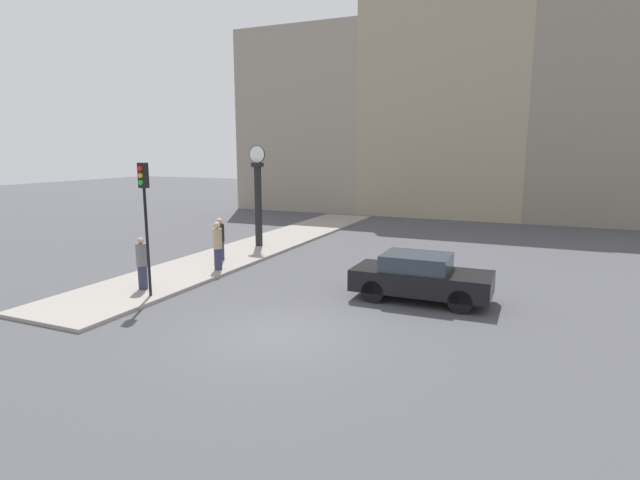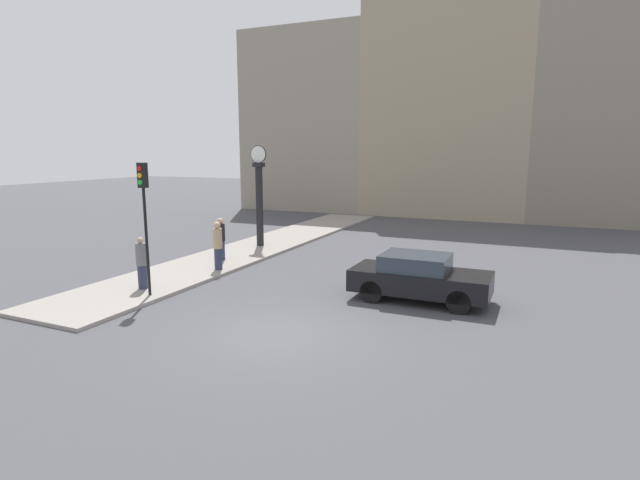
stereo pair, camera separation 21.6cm
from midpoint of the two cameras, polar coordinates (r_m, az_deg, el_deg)
ground_plane at (r=13.02m, az=-4.94°, el=-10.66°), size 120.00×120.00×0.00m
sidewalk_corner at (r=24.49m, az=-6.22°, el=-0.61°), size 3.26×24.25×0.11m
building_row at (r=36.95m, az=16.00°, el=14.37°), size 32.22×5.00×15.83m
sedan_car at (r=15.82m, az=11.64°, el=-4.20°), size 4.23×1.81×1.47m
traffic_light_near at (r=16.19m, az=-19.10°, el=4.11°), size 0.26×0.24×4.15m
street_clock at (r=23.84m, az=-6.69°, el=4.82°), size 0.82×0.44×4.74m
pedestrian_black_jacket at (r=21.11m, az=-10.99°, el=0.13°), size 0.36×0.36×1.77m
pedestrian_tan_coat at (r=19.39m, az=-11.29°, el=-0.60°), size 0.34×0.34×1.85m
pedestrian_grey_jacket at (r=17.39m, az=-19.37°, el=-2.50°), size 0.35×0.35×1.73m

